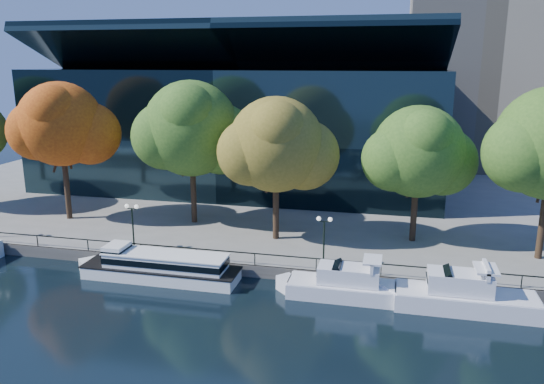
% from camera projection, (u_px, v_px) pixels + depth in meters
% --- Properties ---
extents(ground, '(160.00, 160.00, 0.00)m').
position_uv_depth(ground, '(182.00, 287.00, 41.09)').
color(ground, black).
rests_on(ground, ground).
extents(promenade, '(90.00, 67.08, 1.00)m').
position_uv_depth(promenade, '(280.00, 180.00, 75.36)').
color(promenade, slate).
rests_on(promenade, ground).
extents(railing, '(88.20, 0.08, 0.99)m').
position_uv_depth(railing, '(196.00, 249.00, 43.69)').
color(railing, black).
rests_on(railing, promenade).
extents(convention_building, '(50.00, 24.57, 21.43)m').
position_uv_depth(convention_building, '(244.00, 127.00, 69.96)').
color(convention_building, black).
rests_on(convention_building, ground).
extents(tour_boat, '(13.92, 3.11, 2.64)m').
position_uv_depth(tour_boat, '(157.00, 265.00, 42.32)').
color(tour_boat, white).
rests_on(tour_boat, ground).
extents(cruiser_near, '(10.95, 2.82, 3.17)m').
position_uv_depth(cruiser_near, '(349.00, 285.00, 38.97)').
color(cruiser_near, white).
rests_on(cruiser_near, ground).
extents(cruiser_far, '(10.83, 3.00, 3.54)m').
position_uv_depth(cruiser_far, '(459.00, 295.00, 37.05)').
color(cruiser_far, white).
rests_on(cruiser_far, ground).
extents(tree_1, '(10.57, 8.67, 14.08)m').
position_uv_depth(tree_1, '(62.00, 126.00, 52.98)').
color(tree_1, black).
rests_on(tree_1, promenade).
extents(tree_2, '(11.75, 9.63, 14.26)m').
position_uv_depth(tree_2, '(193.00, 131.00, 51.80)').
color(tree_2, black).
rests_on(tree_2, promenade).
extents(tree_3, '(10.68, 8.76, 13.05)m').
position_uv_depth(tree_3, '(278.00, 147.00, 47.00)').
color(tree_3, black).
rests_on(tree_3, promenade).
extents(tree_4, '(10.20, 8.36, 12.32)m').
position_uv_depth(tree_4, '(420.00, 154.00, 46.57)').
color(tree_4, black).
rests_on(tree_4, promenade).
extents(lamp_1, '(1.26, 0.36, 4.03)m').
position_uv_depth(lamp_1, '(132.00, 216.00, 45.74)').
color(lamp_1, black).
rests_on(lamp_1, promenade).
extents(lamp_2, '(1.26, 0.36, 4.03)m').
position_uv_depth(lamp_2, '(324.00, 229.00, 42.11)').
color(lamp_2, black).
rests_on(lamp_2, promenade).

